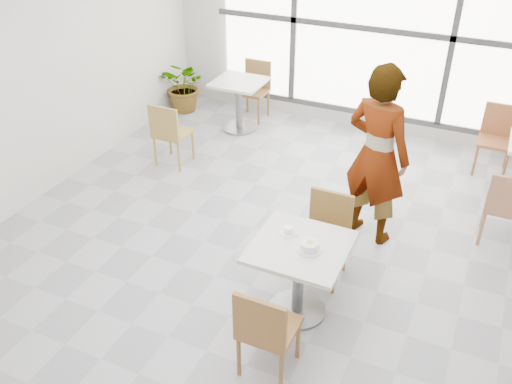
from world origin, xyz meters
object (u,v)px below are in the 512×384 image
at_px(chair_near, 265,328).
at_px(bg_chair_left_near, 169,131).
at_px(plant_left, 185,86).
at_px(bg_chair_left_far, 255,86).
at_px(chair_far, 326,230).
at_px(bg_chair_right_far, 497,134).
at_px(person, 377,155).
at_px(main_table, 299,266).
at_px(oatmeal_bowl, 310,246).
at_px(coffee_cup, 288,231).
at_px(bg_chair_right_near, 507,205).
at_px(bg_table_left, 239,98).

xyz_separation_m(chair_near, bg_chair_left_near, (-2.50, 2.62, 0.00)).
bearing_deg(plant_left, bg_chair_left_far, 13.38).
distance_m(chair_far, bg_chair_left_near, 2.80).
xyz_separation_m(bg_chair_left_near, bg_chair_right_far, (3.84, 1.65, 0.00)).
bearing_deg(person, bg_chair_left_far, -25.59).
bearing_deg(bg_chair_left_far, chair_far, -55.08).
relative_size(main_table, bg_chair_left_near, 0.92).
distance_m(oatmeal_bowl, plant_left, 4.85).
relative_size(chair_near, chair_far, 1.00).
xyz_separation_m(chair_near, bg_chair_right_far, (1.34, 4.26, 0.00)).
height_order(oatmeal_bowl, bg_chair_left_far, bg_chair_left_far).
relative_size(coffee_cup, bg_chair_right_far, 0.18).
distance_m(chair_far, bg_chair_right_near, 1.94).
xyz_separation_m(bg_chair_left_far, bg_chair_right_far, (3.49, -0.25, 0.00)).
distance_m(main_table, bg_chair_left_near, 3.10).
height_order(main_table, coffee_cup, coffee_cup).
xyz_separation_m(chair_far, bg_table_left, (-2.20, 2.60, -0.01)).
xyz_separation_m(main_table, bg_chair_left_far, (-2.14, 3.75, -0.02)).
distance_m(chair_far, coffee_cup, 0.62).
xyz_separation_m(chair_far, person, (0.23, 0.81, 0.46)).
height_order(main_table, plant_left, plant_left).
height_order(person, bg_chair_left_near, person).
xyz_separation_m(coffee_cup, bg_chair_left_far, (-1.98, 3.64, -0.28)).
bearing_deg(person, chair_far, 92.21).
relative_size(person, bg_table_left, 2.57).
relative_size(bg_chair_left_near, bg_chair_right_near, 1.00).
bearing_deg(bg_chair_right_near, person, 16.12).
bearing_deg(coffee_cup, bg_chair_right_far, 65.98).
bearing_deg(plant_left, main_table, -47.25).
relative_size(bg_chair_left_near, bg_chair_left_far, 1.00).
height_order(oatmeal_bowl, bg_chair_left_near, bg_chair_left_near).
bearing_deg(chair_near, bg_chair_left_near, -46.31).
xyz_separation_m(oatmeal_bowl, bg_chair_left_far, (-2.23, 3.78, -0.29)).
bearing_deg(bg_table_left, coffee_cup, -57.25).
xyz_separation_m(chair_near, person, (0.26, 2.20, 0.46)).
xyz_separation_m(chair_far, coffee_cup, (-0.19, -0.52, 0.28)).
distance_m(coffee_cup, bg_chair_right_far, 3.72).
bearing_deg(bg_chair_left_far, person, -43.77).
xyz_separation_m(main_table, chair_far, (0.04, 0.63, -0.02)).
xyz_separation_m(main_table, bg_chair_right_near, (1.58, 1.82, -0.02)).
bearing_deg(bg_chair_right_near, bg_chair_left_near, -0.49).
height_order(person, bg_chair_right_far, person).
bearing_deg(bg_table_left, chair_far, -49.81).
xyz_separation_m(bg_table_left, plant_left, (-1.06, 0.26, -0.07)).
height_order(bg_table_left, plant_left, plant_left).
bearing_deg(person, coffee_cup, 90.46).
bearing_deg(person, bg_chair_left_near, 9.67).
xyz_separation_m(chair_far, plant_left, (-3.26, 2.86, -0.08)).
xyz_separation_m(bg_chair_right_near, bg_chair_right_far, (-0.22, 1.68, 0.00)).
xyz_separation_m(coffee_cup, plant_left, (-3.07, 3.38, -0.36)).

